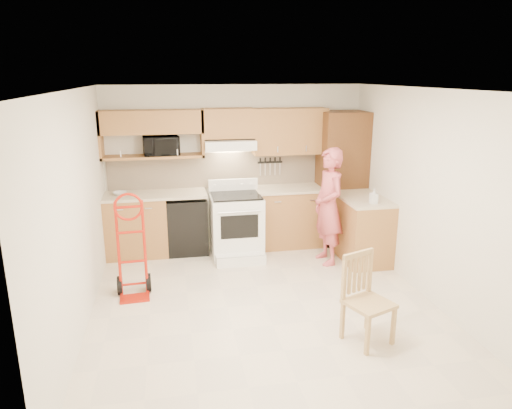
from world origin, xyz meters
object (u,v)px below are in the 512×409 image
object	(u,v)px
person	(329,207)
hand_truck	(132,251)
range	(237,221)
microwave	(161,145)
dining_chair	(369,300)

from	to	relation	value
person	hand_truck	xyz separation A→B (m)	(-2.69, -0.62, -0.25)
range	hand_truck	world-z (taller)	hand_truck
person	range	bearing A→B (deg)	-116.73
microwave	person	bearing A→B (deg)	-29.15
microwave	dining_chair	xyz separation A→B (m)	(2.01, -3.07, -1.17)
hand_truck	dining_chair	distance (m)	2.83
person	hand_truck	world-z (taller)	person
person	hand_truck	size ratio (longest dim) A/B	1.41
microwave	person	size ratio (longest dim) A/B	0.31
microwave	person	world-z (taller)	microwave
range	person	distance (m)	1.36
range	hand_truck	xyz separation A→B (m)	(-1.45, -1.09, 0.04)
microwave	person	distance (m)	2.61
range	dining_chair	bearing A→B (deg)	-69.63
hand_truck	person	bearing A→B (deg)	9.67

